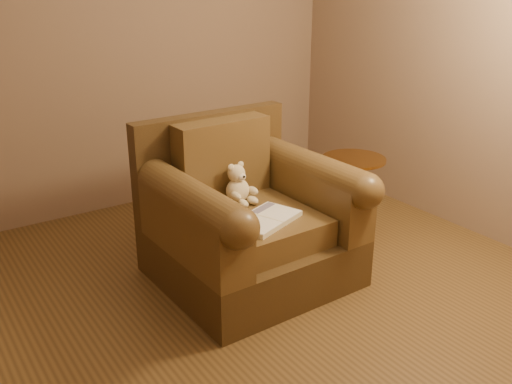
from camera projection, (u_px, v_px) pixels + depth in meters
floor at (253, 317)px, 3.20m from camera, size 4.00×4.00×0.00m
armchair at (247, 220)px, 3.53m from camera, size 1.11×1.06×0.98m
teddy_bear at (239, 187)px, 3.53m from camera, size 0.19×0.21×0.26m
guidebook at (266, 219)px, 3.28m from camera, size 0.47×0.38×0.03m
side_table at (351, 196)px, 4.03m from camera, size 0.44×0.44×0.62m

